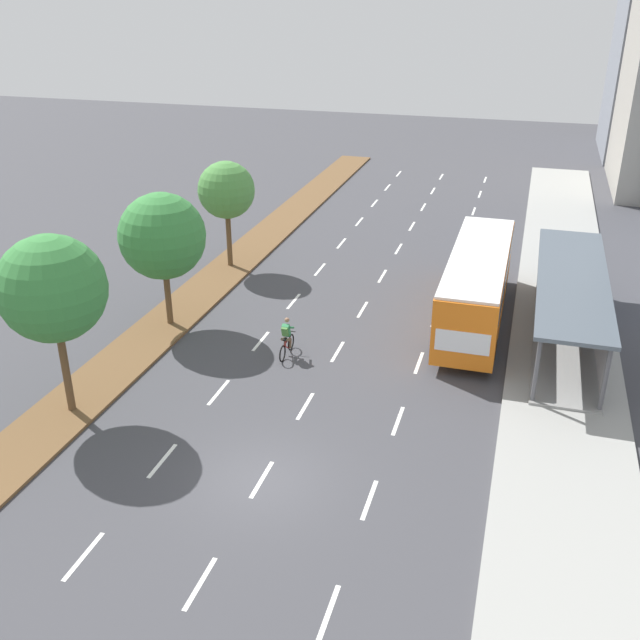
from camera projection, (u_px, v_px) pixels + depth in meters
ground_plane at (261, 480)px, 22.91m from camera, size 140.00×140.00×0.00m
median_strip at (250, 250)px, 42.39m from camera, size 2.60×52.00×0.12m
sidewalk_right at (562, 282)px, 37.87m from camera, size 4.50×52.00×0.15m
lane_divider_left at (320, 269)px, 39.71m from camera, size 0.14×47.62×0.01m
lane_divider_center at (382, 276)px, 38.81m from camera, size 0.14×47.62×0.01m
lane_divider_right at (448, 283)px, 37.91m from camera, size 0.14×47.62×0.01m
bus_shelter at (576, 302)px, 31.01m from camera, size 2.90×12.89×2.86m
bus at (477, 280)px, 32.74m from camera, size 2.54×11.29×3.37m
cyclist at (287, 339)px, 30.23m from camera, size 0.46×1.82×1.71m
median_tree_nearest at (52, 289)px, 24.51m from camera, size 3.74×3.74×6.64m
median_tree_second at (162, 236)px, 31.48m from camera, size 3.82×3.82×6.07m
median_tree_third at (226, 190)px, 38.25m from camera, size 3.04×3.04×5.74m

